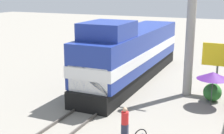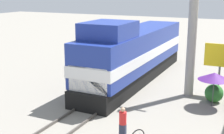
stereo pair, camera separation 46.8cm
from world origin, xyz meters
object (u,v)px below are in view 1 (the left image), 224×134
Objects in this scene: vendor_umbrella at (213,76)px; person_bystander at (125,122)px; billboard_sign at (218,57)px; locomotive at (131,54)px; utility_pole at (191,29)px.

vendor_umbrella is 7.04m from person_bystander.
person_bystander is at bearing -109.47° from billboard_sign.
locomotive is 6.88m from vendor_umbrella.
utility_pole is 2.76m from billboard_sign.
billboard_sign is (1.70, 1.12, -1.86)m from utility_pole.
person_bystander is at bearing -116.34° from vendor_umbrella.
utility_pole is 8.46m from person_bystander.
utility_pole reaches higher than locomotive.
locomotive is 7.39× the size of vendor_umbrella.
utility_pole is at bearing -18.05° from locomotive.
billboard_sign is (-0.01, 2.47, 0.62)m from vendor_umbrella.
billboard_sign reaches higher than person_bystander.
billboard_sign is at bearing -3.33° from locomotive.
locomotive is at bearing 161.95° from utility_pole.
vendor_umbrella is 0.61× the size of billboard_sign.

